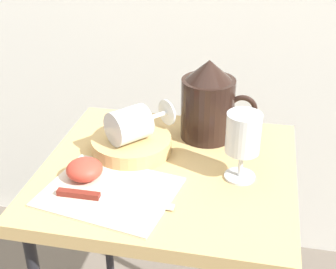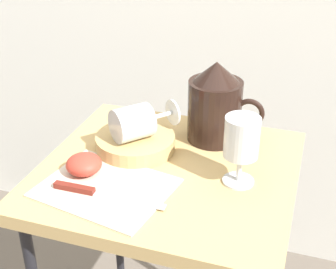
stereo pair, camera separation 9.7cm
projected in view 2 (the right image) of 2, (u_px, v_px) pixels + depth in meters
table at (168, 195)px, 1.05m from camera, size 0.54×0.50×0.70m
linen_napkin at (106, 188)px, 0.94m from camera, size 0.28×0.24×0.00m
basket_tray at (135, 142)px, 1.07m from camera, size 0.18×0.18×0.03m
pitcher at (215, 109)px, 1.09m from camera, size 0.18×0.12×0.19m
wine_glass_upright at (241, 141)px, 0.92m from camera, size 0.07×0.07×0.15m
wine_glass_tipped_near at (134, 122)px, 1.04m from camera, size 0.15×0.16×0.08m
apple_half_left at (84, 164)px, 0.98m from camera, size 0.07×0.07×0.04m
knife at (92, 192)px, 0.92m from camera, size 0.23×0.02×0.01m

